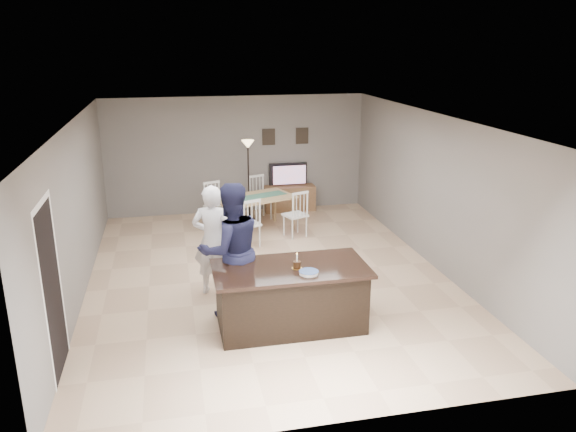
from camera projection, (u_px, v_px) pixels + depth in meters
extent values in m
plane|color=tan|center=(268.00, 276.00, 9.69)|extent=(8.00, 8.00, 0.00)
plane|color=slate|center=(237.00, 155.00, 13.02)|extent=(6.00, 0.00, 6.00)
plane|color=slate|center=(338.00, 308.00, 5.55)|extent=(6.00, 0.00, 6.00)
plane|color=slate|center=(76.00, 212.00, 8.68)|extent=(0.00, 8.00, 8.00)
plane|color=slate|center=(435.00, 191.00, 9.89)|extent=(0.00, 8.00, 8.00)
plane|color=white|center=(266.00, 119.00, 8.88)|extent=(8.00, 8.00, 0.00)
cube|color=black|center=(290.00, 298.00, 7.88)|extent=(2.00, 1.00, 0.85)
cube|color=black|center=(290.00, 269.00, 7.75)|extent=(2.15, 1.10, 0.05)
cube|color=brown|center=(289.00, 198.00, 13.36)|extent=(1.20, 0.40, 0.60)
imported|color=black|center=(289.00, 175.00, 13.25)|extent=(0.91, 0.12, 0.53)
plane|color=#FF591C|center=(289.00, 175.00, 13.18)|extent=(0.78, 0.00, 0.78)
cube|color=black|center=(269.00, 137.00, 13.02)|extent=(0.30, 0.02, 0.38)
cube|color=black|center=(302.00, 136.00, 13.18)|extent=(0.30, 0.02, 0.38)
plane|color=black|center=(53.00, 292.00, 6.63)|extent=(0.00, 2.10, 2.10)
plane|color=white|center=(41.00, 203.00, 6.30)|extent=(0.00, 1.02, 1.02)
imported|color=silver|center=(213.00, 240.00, 8.80)|extent=(0.74, 0.59, 1.78)
imported|color=#191A37|center=(231.00, 250.00, 8.07)|extent=(1.11, 0.95, 2.00)
cylinder|color=gold|center=(297.00, 268.00, 7.69)|extent=(0.14, 0.14, 0.00)
cylinder|color=#361F0E|center=(297.00, 265.00, 7.68)|extent=(0.11, 0.11, 0.10)
cylinder|color=white|center=(297.00, 258.00, 7.65)|extent=(0.02, 0.02, 0.11)
sphere|color=#FFBF4C|center=(297.00, 254.00, 7.63)|extent=(0.02, 0.02, 0.02)
cylinder|color=white|center=(309.00, 273.00, 7.50)|extent=(0.26, 0.26, 0.01)
cylinder|color=white|center=(309.00, 273.00, 7.50)|extent=(0.26, 0.26, 0.01)
cylinder|color=white|center=(309.00, 272.00, 7.50)|extent=(0.26, 0.26, 0.01)
cylinder|color=#2D498A|center=(309.00, 271.00, 7.49)|extent=(0.27, 0.27, 0.00)
cube|color=tan|center=(254.00, 198.00, 11.73)|extent=(1.84, 1.42, 0.04)
cylinder|color=tan|center=(232.00, 226.00, 11.17)|extent=(0.06, 0.06, 0.72)
cylinder|color=tan|center=(275.00, 206.00, 12.53)|extent=(0.06, 0.06, 0.72)
cube|color=#396651|center=(254.00, 197.00, 11.73)|extent=(1.45, 0.83, 0.01)
cube|color=silver|center=(248.00, 224.00, 10.96)|extent=(0.54, 0.53, 0.04)
cylinder|color=silver|center=(244.00, 240.00, 10.81)|extent=(0.03, 0.03, 0.44)
cylinder|color=silver|center=(252.00, 232.00, 11.25)|extent=(0.03, 0.03, 0.44)
cube|color=silver|center=(252.00, 201.00, 10.66)|extent=(0.37, 0.16, 0.05)
cube|color=silver|center=(295.00, 215.00, 11.54)|extent=(0.54, 0.53, 0.04)
cylinder|color=silver|center=(292.00, 230.00, 11.39)|extent=(0.03, 0.03, 0.44)
cylinder|color=silver|center=(298.00, 223.00, 11.83)|extent=(0.03, 0.03, 0.44)
cube|color=silver|center=(300.00, 193.00, 11.24)|extent=(0.37, 0.16, 0.05)
cube|color=silver|center=(216.00, 207.00, 12.10)|extent=(0.54, 0.53, 0.04)
cylinder|color=silver|center=(220.00, 214.00, 12.39)|extent=(0.03, 0.03, 0.44)
cylinder|color=silver|center=(212.00, 221.00, 11.95)|extent=(0.03, 0.03, 0.44)
cube|color=silver|center=(211.00, 182.00, 12.10)|extent=(0.37, 0.16, 0.05)
cube|color=silver|center=(261.00, 199.00, 12.68)|extent=(0.54, 0.53, 0.04)
cylinder|color=silver|center=(264.00, 207.00, 12.97)|extent=(0.03, 0.03, 0.44)
cylinder|color=silver|center=(258.00, 212.00, 12.53)|extent=(0.03, 0.03, 0.44)
cube|color=silver|center=(256.00, 176.00, 12.67)|extent=(0.37, 0.16, 0.05)
cylinder|color=black|center=(249.00, 220.00, 12.66)|extent=(0.27, 0.27, 0.03)
cylinder|color=black|center=(249.00, 184.00, 12.41)|extent=(0.04, 0.04, 1.68)
cone|color=#EFC883|center=(248.00, 144.00, 12.15)|extent=(0.27, 0.27, 0.18)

